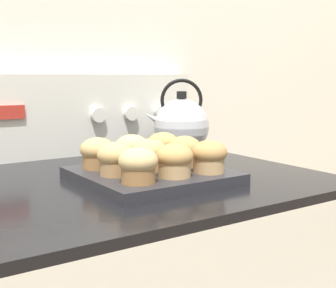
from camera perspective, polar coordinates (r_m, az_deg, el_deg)
wall_back at (r=1.34m, az=-13.15°, el=11.92°), size 8.00×0.05×2.40m
control_panel at (r=1.29m, az=-11.98°, el=3.44°), size 0.77×0.07×0.22m
muffin_pan at (r=0.97m, az=-2.05°, el=-3.85°), size 0.29×0.29×0.02m
muffin_r0_c0 at (r=0.85m, az=-3.65°, el=-2.59°), size 0.07×0.07×0.07m
muffin_r0_c1 at (r=0.90m, az=0.79°, el=-1.99°), size 0.07×0.07×0.07m
muffin_r0_c2 at (r=0.94m, az=5.02°, el=-1.52°), size 0.07×0.07×0.07m
muffin_r1_c0 at (r=0.92m, az=-6.41°, el=-1.79°), size 0.07×0.07×0.07m
muffin_r1_c1 at (r=0.96m, az=-2.27°, el=-1.30°), size 0.07×0.07×0.07m
muffin_r1_c2 at (r=1.01m, az=2.02°, el=-0.86°), size 0.07×0.07×0.07m
muffin_r2_c0 at (r=0.99m, az=-8.60°, el=-1.09°), size 0.07×0.07×0.07m
muffin_r2_c1 at (r=1.03m, az=-4.44°, el=-0.65°), size 0.07×0.07×0.07m
muffin_r2_c2 at (r=1.07m, az=-0.61°, el=-0.30°), size 0.07×0.07×0.07m
tea_kettle at (r=1.30m, az=1.59°, el=2.31°), size 0.18×0.15×0.21m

